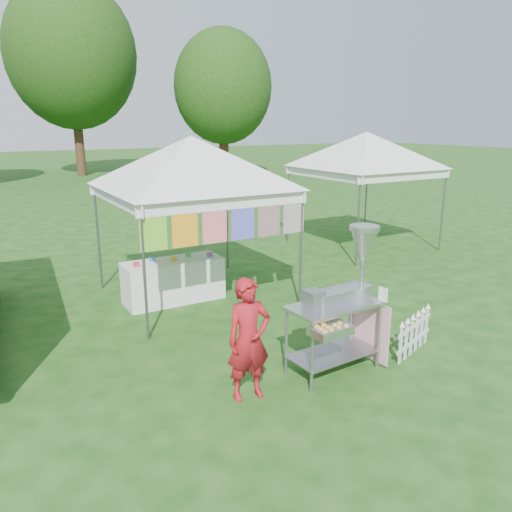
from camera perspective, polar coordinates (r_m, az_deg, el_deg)
ground at (r=6.84m, az=5.34°, el=-13.16°), size 120.00×120.00×0.00m
canopy_main at (r=9.09m, az=-7.47°, el=13.40°), size 4.24×4.24×3.45m
canopy_right at (r=13.40m, az=12.56°, el=13.67°), size 4.24×4.24×3.45m
tree_mid at (r=33.74m, az=-20.35°, el=20.79°), size 7.60×7.60×11.52m
tree_right at (r=30.16m, az=-3.80°, el=18.69°), size 5.60×5.60×8.42m
donut_cart at (r=6.62m, az=10.40°, el=-3.67°), size 1.37×1.01×1.92m
vendor at (r=5.96m, az=-0.84°, el=-9.52°), size 0.58×0.41×1.50m
picket_fence at (r=7.58m, az=17.63°, el=-8.52°), size 1.03×0.38×0.56m
display_table at (r=9.37m, az=-9.40°, el=-2.79°), size 1.80×0.70×0.78m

